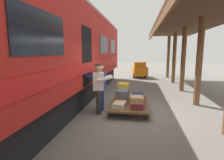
% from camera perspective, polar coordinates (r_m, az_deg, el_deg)
% --- Properties ---
extents(ground_plane, '(60.00, 60.00, 0.00)m').
position_cam_1_polar(ground_plane, '(6.29, 8.35, -10.44)').
color(ground_plane, slate).
extents(platform_canopy, '(3.20, 18.90, 3.56)m').
position_cam_1_polar(platform_canopy, '(6.42, 30.61, 18.09)').
color(platform_canopy, brown).
rests_on(platform_canopy, ground_plane).
extents(train_car, '(3.03, 16.08, 4.00)m').
position_cam_1_polar(train_car, '(6.81, -20.33, 8.26)').
color(train_car, '#B21E19').
rests_on(train_car, ground_plane).
extents(luggage_cart, '(1.35, 2.01, 0.28)m').
position_cam_1_polar(luggage_cart, '(6.40, 5.79, -7.77)').
color(luggage_cart, brown).
rests_on(luggage_cart, ground_plane).
extents(suitcase_maroon_trunk, '(0.48, 0.46, 0.18)m').
position_cam_1_polar(suitcase_maroon_trunk, '(6.36, 8.55, -6.74)').
color(suitcase_maroon_trunk, maroon).
rests_on(suitcase_maroon_trunk, luggage_cart).
extents(suitcase_navy_fabric, '(0.47, 0.65, 0.23)m').
position_cam_1_polar(suitcase_navy_fabric, '(6.88, 8.62, -5.28)').
color(suitcase_navy_fabric, navy).
rests_on(suitcase_navy_fabric, luggage_cart).
extents(suitcase_burgundy_valise, '(0.47, 0.57, 0.20)m').
position_cam_1_polar(suitcase_burgundy_valise, '(5.82, 8.48, -8.12)').
color(suitcase_burgundy_valise, maroon).
rests_on(suitcase_burgundy_valise, luggage_cart).
extents(suitcase_orange_carryall, '(0.43, 0.63, 0.27)m').
position_cam_1_polar(suitcase_orange_carryall, '(6.91, 3.58, -4.96)').
color(suitcase_orange_carryall, '#CC6B23').
rests_on(suitcase_orange_carryall, luggage_cart).
extents(suitcase_brown_leather, '(0.52, 0.68, 0.23)m').
position_cam_1_polar(suitcase_brown_leather, '(6.38, 3.09, -6.34)').
color(suitcase_brown_leather, brown).
rests_on(suitcase_brown_leather, luggage_cart).
extents(suitcase_cream_canvas, '(0.44, 0.62, 0.17)m').
position_cam_1_polar(suitcase_cream_canvas, '(5.86, 2.50, -8.03)').
color(suitcase_cream_canvas, beige).
rests_on(suitcase_cream_canvas, luggage_cart).
extents(suitcase_olive_duffel, '(0.53, 0.63, 0.15)m').
position_cam_1_polar(suitcase_olive_duffel, '(6.84, 3.70, -3.28)').
color(suitcase_olive_duffel, brown).
rests_on(suitcase_olive_duffel, suitcase_orange_carryall).
extents(suitcase_slate_roller, '(0.45, 0.58, 0.24)m').
position_cam_1_polar(suitcase_slate_roller, '(6.30, 3.41, -4.36)').
color(suitcase_slate_roller, '#4C515B').
rests_on(suitcase_slate_roller, suitcase_brown_leather).
extents(suitcase_yellow_case, '(0.42, 0.42, 0.19)m').
position_cam_1_polar(suitcase_yellow_case, '(6.84, 3.64, -1.80)').
color(suitcase_yellow_case, gold).
rests_on(suitcase_yellow_case, suitcase_olive_duffel).
extents(suitcase_tan_vintage, '(0.43, 0.47, 0.18)m').
position_cam_1_polar(suitcase_tan_vintage, '(5.80, 8.13, -6.24)').
color(suitcase_tan_vintage, tan).
rests_on(suitcase_tan_vintage, suitcase_burgundy_valise).
extents(porter_in_overalls, '(0.70, 0.49, 1.70)m').
position_cam_1_polar(porter_in_overalls, '(6.16, -3.93, -1.86)').
color(porter_in_overalls, navy).
rests_on(porter_in_overalls, ground_plane).
extents(porter_by_door, '(0.73, 0.55, 1.70)m').
position_cam_1_polar(porter_by_door, '(5.93, -4.27, -2.31)').
color(porter_by_door, '#332D28').
rests_on(porter_by_door, ground_plane).
extents(baggage_tug, '(1.35, 1.85, 1.30)m').
position_cam_1_polar(baggage_tug, '(14.69, 9.01, 3.27)').
color(baggage_tug, orange).
rests_on(baggage_tug, ground_plane).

